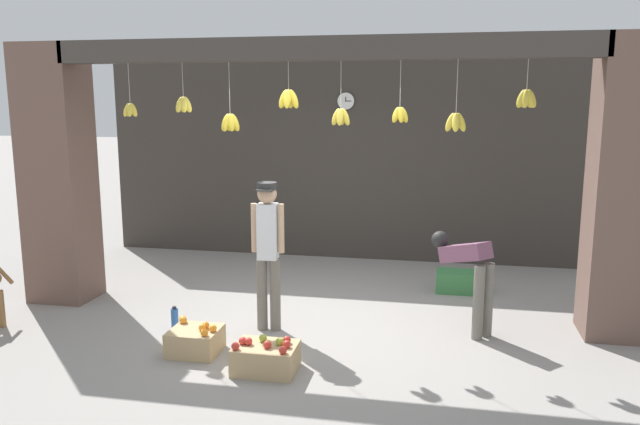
{
  "coord_description": "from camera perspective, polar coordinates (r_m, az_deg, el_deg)",
  "views": [
    {
      "loc": [
        1.33,
        -6.27,
        2.39
      ],
      "look_at": [
        0.0,
        0.43,
        1.14
      ],
      "focal_mm": 35.0,
      "sensor_mm": 36.0,
      "label": 1
    }
  ],
  "objects": [
    {
      "name": "water_bottle",
      "position": [
        6.78,
        -13.14,
        -9.49
      ],
      "size": [
        0.08,
        0.08,
        0.26
      ],
      "color": "#2D60AD",
      "rests_on": "ground_plane"
    },
    {
      "name": "produce_box_green",
      "position": [
        8.06,
        12.56,
        -6.19
      ],
      "size": [
        0.56,
        0.33,
        0.26
      ],
      "primitive_type": "cube",
      "color": "#387A42",
      "rests_on": "ground_plane"
    },
    {
      "name": "shop_pillar_right",
      "position": [
        6.87,
        26.3,
        1.86
      ],
      "size": [
        0.7,
        0.6,
        3.01
      ],
      "primitive_type": "cube",
      "color": "brown",
      "rests_on": "ground_plane"
    },
    {
      "name": "fruit_crate_apples",
      "position": [
        5.71,
        -4.98,
        -13.04
      ],
      "size": [
        0.55,
        0.42,
        0.31
      ],
      "color": "tan",
      "rests_on": "ground_plane"
    },
    {
      "name": "wall_clock",
      "position": [
        9.24,
        2.38,
        10.14
      ],
      "size": [
        0.26,
        0.03,
        0.26
      ],
      "color": "black"
    },
    {
      "name": "fruit_crate_oranges",
      "position": [
        6.18,
        -11.32,
        -11.38
      ],
      "size": [
        0.46,
        0.43,
        0.3
      ],
      "color": "tan",
      "rests_on": "ground_plane"
    },
    {
      "name": "shop_back_wall",
      "position": [
        9.34,
        3.0,
        4.9
      ],
      "size": [
        7.55,
        0.12,
        3.01
      ],
      "primitive_type": "cube",
      "color": "#38332D",
      "rests_on": "ground_plane"
    },
    {
      "name": "shopkeeper",
      "position": [
        6.43,
        -4.79,
        -3.03
      ],
      "size": [
        0.34,
        0.26,
        1.56
      ],
      "rotation": [
        0.0,
        0.0,
        3.21
      ],
      "color": "#6B665B",
      "rests_on": "ground_plane"
    },
    {
      "name": "ground_plane",
      "position": [
        6.84,
        -0.71,
        -10.13
      ],
      "size": [
        60.0,
        60.0,
        0.0
      ],
      "primitive_type": "plane",
      "color": "gray"
    },
    {
      "name": "storefront_awning",
      "position": [
        6.54,
        -0.44,
        14.21
      ],
      "size": [
        5.65,
        0.31,
        0.98
      ],
      "color": "#3D3833"
    },
    {
      "name": "shop_pillar_left",
      "position": [
        7.98,
        -22.82,
        3.17
      ],
      "size": [
        0.7,
        0.6,
        3.01
      ],
      "primitive_type": "cube",
      "color": "brown",
      "rests_on": "ground_plane"
    },
    {
      "name": "worker_stooping",
      "position": [
        6.59,
        13.43,
        -5.16
      ],
      "size": [
        0.64,
        0.63,
        1.0
      ],
      "rotation": [
        0.0,
        0.0,
        0.81
      ],
      "color": "#6B665B",
      "rests_on": "ground_plane"
    }
  ]
}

